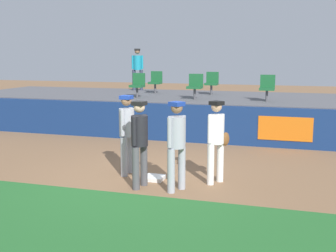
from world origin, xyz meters
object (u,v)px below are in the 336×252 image
(spectator_hooded, at_px, (137,66))
(player_fielder_home, at_px, (216,136))
(first_base, at_px, (154,178))
(seat_back_left, at_px, (156,81))
(seat_front_left, at_px, (138,84))
(player_runner_visitor, at_px, (127,129))
(player_coach_visitor, at_px, (177,140))
(seat_front_center, at_px, (195,85))
(seat_back_center, at_px, (212,82))
(seat_front_right, at_px, (267,87))
(player_umpire, at_px, (140,138))

(spectator_hooded, bearing_deg, player_fielder_home, 103.48)
(first_base, bearing_deg, seat_back_left, 108.14)
(first_base, relative_size, seat_front_left, 0.48)
(seat_front_left, bearing_deg, spectator_hooded, 110.88)
(first_base, relative_size, spectator_hooded, 0.23)
(seat_back_left, xyz_separation_m, spectator_hooded, (-1.16, 1.10, 0.53))
(player_fielder_home, bearing_deg, player_runner_visitor, -62.31)
(player_fielder_home, height_order, player_coach_visitor, player_coach_visitor)
(player_fielder_home, height_order, seat_front_center, seat_front_center)
(first_base, bearing_deg, player_fielder_home, 7.14)
(player_fielder_home, xyz_separation_m, seat_back_center, (-1.49, 7.16, 0.65))
(seat_back_center, bearing_deg, seat_front_left, -141.43)
(first_base, distance_m, spectator_hooded, 9.39)
(seat_front_right, bearing_deg, seat_back_center, 139.79)
(first_base, relative_size, player_coach_visitor, 0.23)
(player_fielder_home, xyz_separation_m, spectator_hooded, (-4.85, 8.27, 1.18))
(player_fielder_home, distance_m, seat_front_center, 5.66)
(player_fielder_home, bearing_deg, first_base, -53.29)
(seat_front_center, bearing_deg, seat_front_left, -179.99)
(first_base, xyz_separation_m, seat_front_center, (-0.41, 5.53, 1.60))
(seat_front_right, bearing_deg, spectator_hooded, 152.15)
(spectator_hooded, bearing_deg, player_runner_visitor, 92.28)
(first_base, distance_m, seat_back_left, 7.87)
(seat_back_center, xyz_separation_m, spectator_hooded, (-3.36, 1.10, 0.53))
(player_umpire, bearing_deg, seat_front_center, -166.77)
(first_base, height_order, seat_front_left, seat_front_left)
(player_fielder_home, bearing_deg, seat_back_center, -138.72)
(player_runner_visitor, relative_size, seat_front_right, 2.09)
(first_base, xyz_separation_m, spectator_hooded, (-3.56, 8.43, 2.12))
(seat_front_left, relative_size, spectator_hooded, 0.49)
(player_coach_visitor, xyz_separation_m, seat_front_right, (1.28, 6.10, 0.62))
(player_runner_visitor, xyz_separation_m, seat_front_left, (-1.75, 5.30, 0.61))
(player_umpire, xyz_separation_m, seat_back_left, (-2.29, 7.89, 0.63))
(first_base, xyz_separation_m, player_runner_visitor, (-0.71, 0.23, 0.98))
(seat_back_left, bearing_deg, player_fielder_home, -62.78)
(player_fielder_home, height_order, player_runner_visitor, player_runner_visitor)
(player_runner_visitor, bearing_deg, player_umpire, 41.22)
(player_runner_visitor, xyz_separation_m, seat_back_center, (0.51, 7.10, 0.62))
(player_runner_visitor, relative_size, seat_back_center, 2.09)
(seat_front_right, bearing_deg, seat_back_left, 157.42)
(player_fielder_home, height_order, spectator_hooded, spectator_hooded)
(player_coach_visitor, relative_size, seat_back_left, 2.08)
(player_umpire, distance_m, seat_front_left, 6.56)
(seat_back_left, distance_m, seat_front_right, 4.69)
(seat_back_left, xyz_separation_m, seat_front_center, (1.99, -1.80, 0.00))
(player_runner_visitor, bearing_deg, player_fielder_home, 92.52)
(player_umpire, relative_size, seat_back_center, 2.06)
(seat_front_left, xyz_separation_m, seat_front_center, (2.04, 0.00, 0.00))
(player_runner_visitor, relative_size, seat_back_left, 2.09)
(first_base, bearing_deg, spectator_hooded, 112.93)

